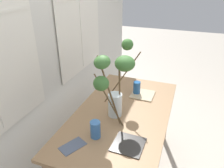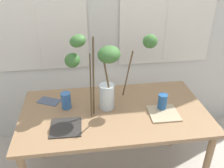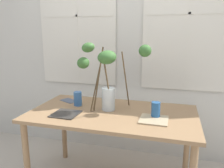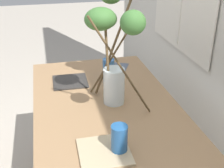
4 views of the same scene
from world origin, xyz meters
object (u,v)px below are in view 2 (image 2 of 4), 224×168
dining_table (114,119)px  drinking_glass_blue_left (66,101)px  vase_with_branches (104,69)px  plate_square_right (163,113)px  plate_square_left (66,127)px  drinking_glass_blue_right (162,102)px

dining_table → drinking_glass_blue_left: (-0.38, 0.09, 0.16)m
vase_with_branches → plate_square_right: (0.45, -0.14, -0.35)m
vase_with_branches → plate_square_left: size_ratio=3.17×
drinking_glass_blue_left → drinking_glass_blue_right: 0.78m
drinking_glass_blue_left → vase_with_branches: bearing=-10.5°
plate_square_right → drinking_glass_blue_left: bearing=165.7°
plate_square_right → plate_square_left: bearing=-174.8°
drinking_glass_blue_right → plate_square_right: (-0.01, -0.07, -0.06)m
dining_table → plate_square_right: size_ratio=6.53×
dining_table → plate_square_right: 0.41m
dining_table → drinking_glass_blue_right: bearing=-4.9°
plate_square_left → drinking_glass_blue_left: bearing=89.9°
dining_table → vase_with_branches: bearing=152.9°
dining_table → drinking_glass_blue_right: 0.42m
drinking_glass_blue_left → drinking_glass_blue_right: drinking_glass_blue_left is taller
dining_table → vase_with_branches: 0.45m
drinking_glass_blue_left → plate_square_left: (-0.00, -0.26, -0.07)m
drinking_glass_blue_left → plate_square_left: drinking_glass_blue_left is taller
drinking_glass_blue_left → drinking_glass_blue_right: bearing=-9.4°
dining_table → vase_with_branches: vase_with_branches is taller
drinking_glass_blue_right → plate_square_right: drinking_glass_blue_right is taller
vase_with_branches → drinking_glass_blue_left: bearing=169.5°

